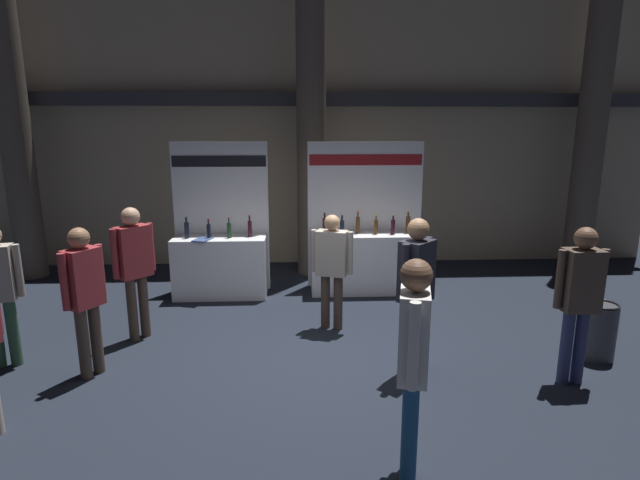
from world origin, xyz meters
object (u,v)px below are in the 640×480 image
(visitor_0, at_px, (332,262))
(visitor_5, at_px, (416,282))
(visitor_2, at_px, (134,262))
(visitor_6, at_px, (413,353))
(trash_bin, at_px, (599,331))
(visitor_9, at_px, (579,292))
(exhibitor_booth_0, at_px, (221,259))
(exhibitor_booth_1, at_px, (366,255))
(visitor_4, at_px, (84,290))

(visitor_0, height_order, visitor_5, visitor_5)
(visitor_2, bearing_deg, visitor_6, 87.49)
(trash_bin, height_order, visitor_9, visitor_9)
(trash_bin, xyz_separation_m, visitor_0, (-3.09, 1.06, 0.59))
(exhibitor_booth_0, distance_m, visitor_0, 2.29)
(exhibitor_booth_1, height_order, visitor_2, exhibitor_booth_1)
(visitor_2, bearing_deg, exhibitor_booth_1, 160.88)
(visitor_2, xyz_separation_m, visitor_4, (-0.22, -0.99, -0.04))
(exhibitor_booth_0, xyz_separation_m, visitor_4, (-1.04, -2.69, 0.38))
(trash_bin, height_order, visitor_5, visitor_5)
(visitor_0, bearing_deg, visitor_6, 116.49)
(visitor_2, relative_size, visitor_4, 1.03)
(visitor_0, distance_m, visitor_4, 2.99)
(visitor_9, bearing_deg, visitor_0, -34.60)
(trash_bin, xyz_separation_m, visitor_4, (-5.84, -0.13, 0.64))
(visitor_0, height_order, visitor_4, visitor_4)
(visitor_5, bearing_deg, exhibitor_booth_1, 47.16)
(exhibitor_booth_0, relative_size, exhibitor_booth_1, 1.00)
(visitor_4, xyz_separation_m, visitor_9, (5.19, -0.43, 0.04))
(visitor_5, distance_m, visitor_9, 1.67)
(exhibitor_booth_1, height_order, visitor_5, exhibitor_booth_1)
(trash_bin, distance_m, visitor_2, 5.73)
(exhibitor_booth_0, bearing_deg, trash_bin, -28.11)
(visitor_4, relative_size, visitor_6, 0.94)
(exhibitor_booth_0, distance_m, visitor_4, 2.91)
(trash_bin, relative_size, visitor_0, 0.44)
(visitor_6, bearing_deg, exhibitor_booth_1, -170.58)
(exhibitor_booth_1, relative_size, visitor_6, 1.39)
(trash_bin, xyz_separation_m, visitor_5, (-2.28, -0.24, 0.71))
(trash_bin, height_order, visitor_4, visitor_4)
(trash_bin, distance_m, visitor_5, 2.40)
(exhibitor_booth_1, distance_m, visitor_6, 4.65)
(visitor_4, xyz_separation_m, visitor_6, (3.12, -1.82, 0.07))
(exhibitor_booth_1, xyz_separation_m, trash_bin, (2.39, -2.67, -0.27))
(exhibitor_booth_0, xyz_separation_m, visitor_2, (-0.82, -1.69, 0.42))
(exhibitor_booth_0, bearing_deg, visitor_2, -115.88)
(visitor_0, relative_size, visitor_2, 0.92)
(trash_bin, height_order, visitor_2, visitor_2)
(visitor_0, distance_m, visitor_9, 2.94)
(exhibitor_booth_1, relative_size, visitor_2, 1.43)
(visitor_4, bearing_deg, visitor_0, -36.44)
(visitor_4, xyz_separation_m, visitor_5, (3.56, -0.12, 0.07))
(visitor_6, bearing_deg, visitor_0, -159.48)
(visitor_2, distance_m, visitor_5, 3.52)
(exhibitor_booth_1, bearing_deg, visitor_9, -61.47)
(visitor_2, bearing_deg, exhibitor_booth_0, -164.25)
(exhibitor_booth_0, relative_size, visitor_2, 1.43)
(visitor_0, relative_size, visitor_6, 0.89)
(visitor_5, bearing_deg, exhibitor_booth_0, 86.78)
(visitor_4, bearing_deg, visitor_9, -64.52)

